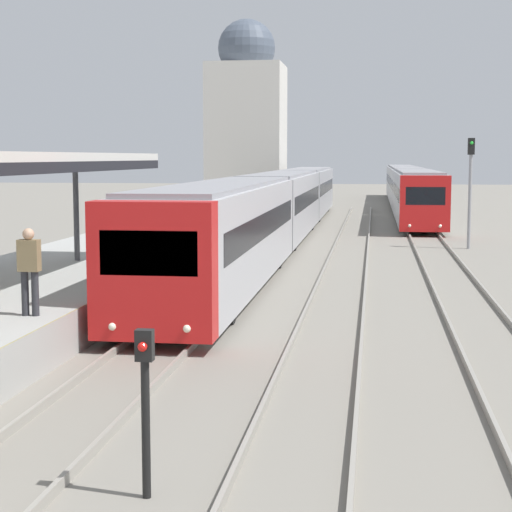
{
  "coord_description": "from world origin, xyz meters",
  "views": [
    {
      "loc": [
        4.33,
        -5.01,
        3.9
      ],
      "look_at": [
        1.7,
        14.03,
        1.67
      ],
      "focal_mm": 60.0,
      "sensor_mm": 36.0,
      "label": 1
    }
  ],
  "objects_px": {
    "person_on_platform": "(29,266)",
    "signal_post_near": "(145,395)",
    "train_near": "(282,203)",
    "signal_mast_far": "(470,179)",
    "train_far": "(407,186)"
  },
  "relations": [
    {
      "from": "person_on_platform",
      "to": "signal_post_near",
      "type": "bearing_deg",
      "value": -57.29
    },
    {
      "from": "signal_post_near",
      "to": "signal_mast_far",
      "type": "relative_size",
      "value": 0.42
    },
    {
      "from": "train_near",
      "to": "signal_mast_far",
      "type": "height_order",
      "value": "signal_mast_far"
    },
    {
      "from": "train_near",
      "to": "signal_post_near",
      "type": "distance_m",
      "value": 31.17
    },
    {
      "from": "signal_mast_far",
      "to": "train_near",
      "type": "bearing_deg",
      "value": 159.6
    },
    {
      "from": "signal_mast_far",
      "to": "train_far",
      "type": "bearing_deg",
      "value": 93.16
    },
    {
      "from": "person_on_platform",
      "to": "train_far",
      "type": "distance_m",
      "value": 51.01
    },
    {
      "from": "person_on_platform",
      "to": "signal_mast_far",
      "type": "distance_m",
      "value": 24.35
    },
    {
      "from": "person_on_platform",
      "to": "signal_mast_far",
      "type": "bearing_deg",
      "value": 64.56
    },
    {
      "from": "person_on_platform",
      "to": "signal_post_near",
      "type": "relative_size",
      "value": 0.85
    },
    {
      "from": "train_far",
      "to": "signal_post_near",
      "type": "distance_m",
      "value": 56.49
    },
    {
      "from": "person_on_platform",
      "to": "signal_post_near",
      "type": "distance_m",
      "value": 7.2
    },
    {
      "from": "person_on_platform",
      "to": "train_far",
      "type": "xyz_separation_m",
      "value": [
        8.89,
        50.23,
        -0.12
      ]
    },
    {
      "from": "train_far",
      "to": "person_on_platform",
      "type": "bearing_deg",
      "value": -100.04
    },
    {
      "from": "signal_post_near",
      "to": "signal_mast_far",
      "type": "distance_m",
      "value": 28.82
    }
  ]
}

